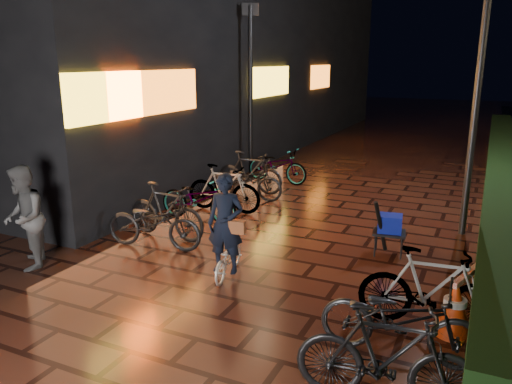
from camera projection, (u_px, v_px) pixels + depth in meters
The scene contains 11 objects.
ground at pixel (239, 300), 6.98m from camera, with size 80.00×80.00×0.00m, color #381911.
hedge at pixel (501, 173), 12.49m from camera, with size 0.70×20.00×1.00m, color black.
bystander_person at pixel (24, 218), 7.87m from camera, with size 0.82×0.64×1.68m, color #59595C.
storefront_block at pixel (157, 27), 19.78m from camera, with size 12.09×22.00×9.00m.
lamp_post_hedge at pixel (477, 94), 8.97m from camera, with size 0.46×0.15×4.84m.
lamp_post_sf at pixel (251, 85), 13.61m from camera, with size 0.44×0.23×4.70m.
cyclist at pixel (227, 239), 7.59m from camera, with size 0.63×1.20×1.64m.
traffic_barrier at pixel (474, 289), 6.51m from camera, with size 0.88×1.76×0.72m.
cart_assembly at pixel (389, 226), 8.49m from camera, with size 0.60×0.63×1.02m.
parked_bikes_storefront at pixel (223, 189), 11.05m from camera, with size 2.02×6.34×1.05m.
parked_bikes_hedge at pixel (407, 319), 5.47m from camera, with size 2.03×2.41×1.05m.
Camera 1 is at (2.92, -5.65, 3.26)m, focal length 35.00 mm.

